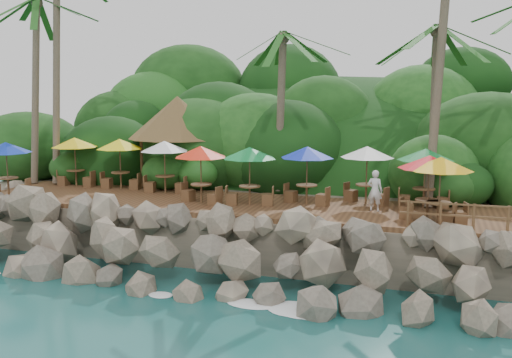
% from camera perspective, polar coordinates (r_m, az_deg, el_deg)
% --- Properties ---
extents(ground, '(140.00, 140.00, 0.00)m').
position_cam_1_polar(ground, '(19.62, -5.52, -12.49)').
color(ground, '#19514F').
rests_on(ground, ground).
extents(land_base, '(32.00, 25.20, 2.10)m').
position_cam_1_polar(land_base, '(34.10, 5.17, -1.42)').
color(land_base, gray).
rests_on(land_base, ground).
extents(jungle_hill, '(44.80, 28.00, 15.40)m').
position_cam_1_polar(jungle_hill, '(41.52, 7.44, -1.07)').
color(jungle_hill, '#143811').
rests_on(jungle_hill, ground).
extents(seawall, '(29.00, 4.00, 2.30)m').
position_cam_1_polar(seawall, '(20.99, -3.39, -7.70)').
color(seawall, gray).
rests_on(seawall, ground).
extents(terrace, '(26.00, 5.00, 0.20)m').
position_cam_1_polar(terrace, '(24.40, 0.00, -2.79)').
color(terrace, brown).
rests_on(terrace, land_base).
extents(jungle_foliage, '(44.00, 16.00, 12.00)m').
position_cam_1_polar(jungle_foliage, '(33.35, 4.76, -3.49)').
color(jungle_foliage, '#143811').
rests_on(jungle_foliage, ground).
extents(foam_line, '(25.20, 0.80, 0.06)m').
position_cam_1_polar(foam_line, '(19.87, -5.17, -12.12)').
color(foam_line, white).
rests_on(foam_line, ground).
extents(palapa, '(5.14, 5.14, 4.60)m').
position_cam_1_polar(palapa, '(29.73, -7.96, 6.21)').
color(palapa, brown).
rests_on(palapa, ground).
extents(dining_clusters, '(25.83, 5.51, 2.51)m').
position_cam_1_polar(dining_clusters, '(24.12, 0.65, 2.33)').
color(dining_clusters, brown).
rests_on(dining_clusters, terrace).
extents(waiter, '(0.69, 0.52, 1.69)m').
position_cam_1_polar(waiter, '(23.33, 11.99, -1.16)').
color(waiter, silver).
rests_on(waiter, terrace).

